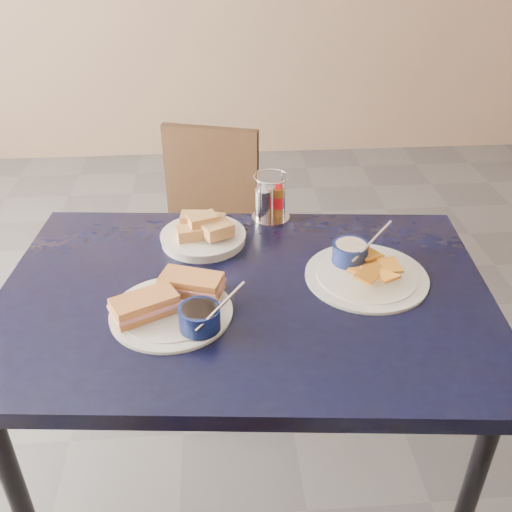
{
  "coord_description": "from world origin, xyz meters",
  "views": [
    {
      "loc": [
        -0.23,
        -1.32,
        1.54
      ],
      "look_at": [
        -0.14,
        -0.19,
        0.82
      ],
      "focal_mm": 40.0,
      "sensor_mm": 36.0,
      "label": 1
    }
  ],
  "objects": [
    {
      "name": "ground",
      "position": [
        0.0,
        0.0,
        0.0
      ],
      "size": [
        6.0,
        6.0,
        0.0
      ],
      "primitive_type": "plane",
      "color": "#535358",
      "rests_on": "ground"
    },
    {
      "name": "dining_table",
      "position": [
        -0.17,
        -0.23,
        0.68
      ],
      "size": [
        1.23,
        0.88,
        0.75
      ],
      "color": "black",
      "rests_on": "ground"
    },
    {
      "name": "chair_far",
      "position": [
        -0.29,
        0.68,
        0.46
      ],
      "size": [
        0.46,
        0.46,
        0.8
      ],
      "color": "black",
      "rests_on": "ground"
    },
    {
      "name": "sandwich_plate",
      "position": [
        -0.33,
        -0.3,
        0.77
      ],
      "size": [
        0.3,
        0.27,
        0.12
      ],
      "color": "white",
      "rests_on": "dining_table"
    },
    {
      "name": "plantain_plate",
      "position": [
        0.12,
        -0.18,
        0.77
      ],
      "size": [
        0.3,
        0.3,
        0.12
      ],
      "color": "white",
      "rests_on": "dining_table"
    },
    {
      "name": "bread_basket",
      "position": [
        -0.27,
        0.01,
        0.78
      ],
      "size": [
        0.22,
        0.22,
        0.08
      ],
      "color": "white",
      "rests_on": "dining_table"
    },
    {
      "name": "condiment_caddy",
      "position": [
        -0.08,
        0.13,
        0.81
      ],
      "size": [
        0.11,
        0.11,
        0.14
      ],
      "color": "silver",
      "rests_on": "dining_table"
    }
  ]
}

